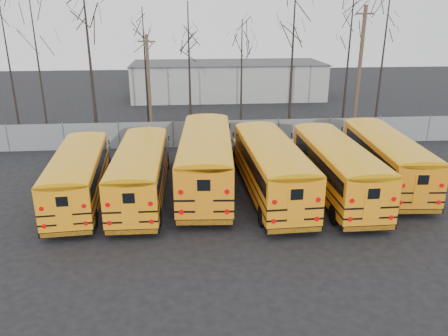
{
  "coord_description": "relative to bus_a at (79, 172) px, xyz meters",
  "views": [
    {
      "loc": [
        -2.94,
        -19.85,
        9.67
      ],
      "look_at": [
        -0.99,
        2.57,
        1.6
      ],
      "focal_mm": 35.0,
      "sensor_mm": 36.0,
      "label": 1
    }
  ],
  "objects": [
    {
      "name": "tree_5",
      "position": [
        10.21,
        12.51,
        2.9
      ],
      "size": [
        0.26,
        0.26,
        9.16
      ],
      "primitive_type": "cone",
      "color": "black",
      "rests_on": "ground"
    },
    {
      "name": "utility_pole_right",
      "position": [
        20.27,
        13.67,
        3.56
      ],
      "size": [
        1.76,
        0.71,
        10.21
      ],
      "rotation": [
        0.0,
        0.0,
        0.33
      ],
      "color": "brown",
      "rests_on": "ground"
    },
    {
      "name": "tree_8",
      "position": [
        22.19,
        13.71,
        4.72
      ],
      "size": [
        0.26,
        0.26,
        12.8
      ],
      "primitive_type": "cone",
      "color": "black",
      "rests_on": "ground"
    },
    {
      "name": "distant_building",
      "position": [
        10.74,
        29.62,
        0.32
      ],
      "size": [
        22.0,
        8.0,
        4.0
      ],
      "primitive_type": "cube",
      "color": "#A2A29D",
      "rests_on": "ground"
    },
    {
      "name": "bus_a",
      "position": [
        0.0,
        0.0,
        0.0
      ],
      "size": [
        3.12,
        10.4,
        2.87
      ],
      "rotation": [
        0.0,
        0.0,
        0.08
      ],
      "color": "black",
      "rests_on": "ground"
    },
    {
      "name": "bus_e",
      "position": [
        13.84,
        -0.31,
        0.14
      ],
      "size": [
        2.64,
        11.15,
        3.11
      ],
      "rotation": [
        0.0,
        0.0,
        0.01
      ],
      "color": "black",
      "rests_on": "ground"
    },
    {
      "name": "tree_6",
      "position": [
        14.28,
        12.7,
        4.3
      ],
      "size": [
        0.26,
        0.26,
        11.96
      ],
      "primitive_type": "cone",
      "color": "black",
      "rests_on": "ground"
    },
    {
      "name": "bus_f",
      "position": [
        17.28,
        1.1,
        0.11
      ],
      "size": [
        3.23,
        11.06,
        3.06
      ],
      "rotation": [
        0.0,
        0.0,
        -0.07
      ],
      "color": "black",
      "rests_on": "ground"
    },
    {
      "name": "fence",
      "position": [
        8.74,
        9.62,
        -0.68
      ],
      "size": [
        40.0,
        0.04,
        2.0
      ],
      "primitive_type": "cube",
      "color": "gray",
      "rests_on": "ground"
    },
    {
      "name": "utility_pole_left",
      "position": [
        2.82,
        13.73,
        2.44
      ],
      "size": [
        1.39,
        0.53,
        8.02
      ],
      "rotation": [
        0.0,
        0.0,
        -0.31
      ],
      "color": "brown",
      "rests_on": "ground"
    },
    {
      "name": "bus_c",
      "position": [
        6.82,
        1.28,
        0.31
      ],
      "size": [
        3.58,
        12.3,
        3.4
      ],
      "rotation": [
        0.0,
        0.0,
        -0.07
      ],
      "color": "black",
      "rests_on": "ground"
    },
    {
      "name": "tree_1",
      "position": [
        -5.03,
        11.78,
        4.13
      ],
      "size": [
        0.26,
        0.26,
        11.63
      ],
      "primitive_type": "cone",
      "color": "black",
      "rests_on": "ground"
    },
    {
      "name": "tree_4",
      "position": [
        6.13,
        15.53,
        3.57
      ],
      "size": [
        0.26,
        0.26,
        10.51
      ],
      "primitive_type": "cone",
      "color": "black",
      "rests_on": "ground"
    },
    {
      "name": "tree_3",
      "position": [
        2.51,
        14.97,
        3.35
      ],
      "size": [
        0.26,
        0.26,
        10.07
      ],
      "primitive_type": "cone",
      "color": "black",
      "rests_on": "ground"
    },
    {
      "name": "tree_2",
      "position": [
        -1.4,
        12.44,
        4.63
      ],
      "size": [
        0.26,
        0.26,
        12.62
      ],
      "primitive_type": "cone",
      "color": "black",
      "rests_on": "ground"
    },
    {
      "name": "tree_7",
      "position": [
        19.62,
        14.75,
        4.06
      ],
      "size": [
        0.26,
        0.26,
        11.49
      ],
      "primitive_type": "cone",
      "color": "black",
      "rests_on": "ground"
    },
    {
      "name": "ground",
      "position": [
        8.74,
        -2.38,
        -1.68
      ],
      "size": [
        120.0,
        120.0,
        0.0
      ],
      "primitive_type": "plane",
      "color": "black",
      "rests_on": "ground"
    },
    {
      "name": "bus_b",
      "position": [
        3.25,
        0.12,
        0.08
      ],
      "size": [
        2.59,
        10.76,
        3.0
      ],
      "rotation": [
        0.0,
        0.0,
        -0.01
      ],
      "color": "black",
      "rests_on": "ground"
    },
    {
      "name": "tree_0",
      "position": [
        -8.45,
        15.29,
        3.89
      ],
      "size": [
        0.26,
        0.26,
        11.15
      ],
      "primitive_type": "cone",
      "color": "black",
      "rests_on": "ground"
    },
    {
      "name": "bus_d",
      "position": [
        10.28,
        -0.1,
        0.19
      ],
      "size": [
        3.02,
        11.5,
        3.19
      ],
      "rotation": [
        0.0,
        0.0,
        0.04
      ],
      "color": "black",
      "rests_on": "ground"
    }
  ]
}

